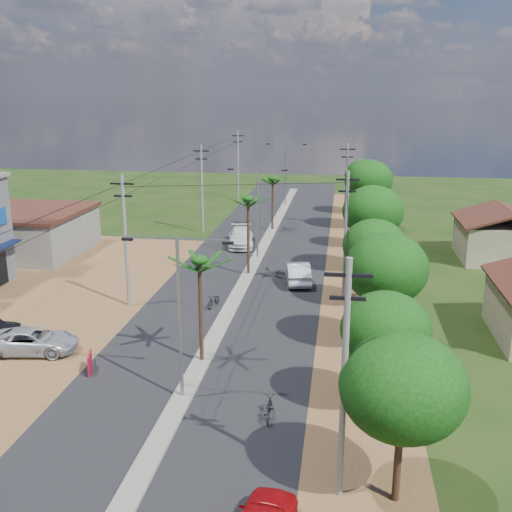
{
  "coord_description": "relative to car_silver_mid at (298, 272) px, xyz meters",
  "views": [
    {
      "loc": [
        7.21,
        -24.96,
        14.25
      ],
      "look_at": [
        1.32,
        15.16,
        3.0
      ],
      "focal_mm": 42.0,
      "sensor_mm": 36.0,
      "label": 1
    }
  ],
  "objects": [
    {
      "name": "tree_east_b",
      "position": [
        5.29,
        -18.77,
        3.3
      ],
      "size": [
        4.0,
        4.0,
        5.83
      ],
      "color": "black",
      "rests_on": "ground"
    },
    {
      "name": "streetlight_mid",
      "position": [
        -4.01,
        6.23,
        3.97
      ],
      "size": [
        5.1,
        0.18,
        8.0
      ],
      "color": "gray",
      "rests_on": "ground"
    },
    {
      "name": "streetlight_near",
      "position": [
        -4.01,
        -18.77,
        3.97
      ],
      "size": [
        5.1,
        0.18,
        8.0
      ],
      "color": "gray",
      "rests_on": "ground"
    },
    {
      "name": "utility_pole_e_c",
      "position": [
        3.49,
        19.23,
        3.94
      ],
      "size": [
        1.6,
        0.24,
        9.0
      ],
      "color": "#605E56",
      "rests_on": "ground"
    },
    {
      "name": "car_silver_mid",
      "position": [
        0.0,
        0.0,
        0.0
      ],
      "size": [
        2.54,
        5.15,
        1.62
      ],
      "primitive_type": "imported",
      "rotation": [
        0.0,
        0.0,
        3.31
      ],
      "color": "#A3A5AB",
      "rests_on": "ground"
    },
    {
      "name": "utility_pole_e_a",
      "position": [
        3.49,
        -24.77,
        3.94
      ],
      "size": [
        1.6,
        0.24,
        9.0
      ],
      "color": "#605E56",
      "rests_on": "ground"
    },
    {
      "name": "palm_median_near",
      "position": [
        -4.01,
        -14.77,
        4.72
      ],
      "size": [
        2.0,
        2.0,
        6.15
      ],
      "color": "black",
      "rests_on": "ground"
    },
    {
      "name": "tree_east_h",
      "position": [
        5.49,
        27.23,
        3.83
      ],
      "size": [
        4.4,
        4.4,
        6.52
      ],
      "color": "black",
      "rests_on": "ground"
    },
    {
      "name": "tree_east_d",
      "position": [
        5.39,
        -4.77,
        3.53
      ],
      "size": [
        4.2,
        4.2,
        6.13
      ],
      "color": "black",
      "rests_on": "ground"
    },
    {
      "name": "median",
      "position": [
        -4.01,
        -0.77,
        -0.72
      ],
      "size": [
        1.0,
        90.0,
        0.18
      ],
      "primitive_type": "cube",
      "color": "#605E56",
      "rests_on": "ground"
    },
    {
      "name": "moto_rider_west_a",
      "position": [
        -5.21,
        -6.26,
        -0.35
      ],
      "size": [
        0.99,
        1.85,
        0.92
      ],
      "primitive_type": "imported",
      "rotation": [
        0.0,
        0.0,
        -0.23
      ],
      "color": "black",
      "rests_on": "ground"
    },
    {
      "name": "tree_east_a",
      "position": [
        5.49,
        -24.77,
        3.68
      ],
      "size": [
        4.4,
        4.4,
        6.37
      ],
      "color": "black",
      "rests_on": "ground"
    },
    {
      "name": "streetlight_far",
      "position": [
        -4.01,
        31.23,
        3.97
      ],
      "size": [
        5.1,
        0.18,
        8.0
      ],
      "color": "gray",
      "rests_on": "ground"
    },
    {
      "name": "moto_rider_east",
      "position": [
        0.29,
        -19.9,
        -0.35
      ],
      "size": [
        0.71,
        1.81,
        0.93
      ],
      "primitive_type": "imported",
      "rotation": [
        0.0,
        0.0,
        3.19
      ],
      "color": "black",
      "rests_on": "ground"
    },
    {
      "name": "house_east_far",
      "position": [
        16.99,
        9.23,
        1.58
      ],
      "size": [
        7.6,
        7.5,
        4.6
      ],
      "color": "gray",
      "rests_on": "ground"
    },
    {
      "name": "utility_pole_w_c",
      "position": [
        -11.01,
        15.23,
        3.94
      ],
      "size": [
        1.6,
        0.24,
        9.0
      ],
      "color": "#605E56",
      "rests_on": "ground"
    },
    {
      "name": "utility_pole_w_b",
      "position": [
        -11.01,
        -6.77,
        3.94
      ],
      "size": [
        1.6,
        0.24,
        9.0
      ],
      "color": "#605E56",
      "rests_on": "ground"
    },
    {
      "name": "tree_east_e",
      "position": [
        5.59,
        3.23,
        4.28
      ],
      "size": [
        4.8,
        4.8,
        7.14
      ],
      "color": "black",
      "rests_on": "ground"
    },
    {
      "name": "utility_pole_e_b",
      "position": [
        3.49,
        -2.77,
        3.94
      ],
      "size": [
        1.6,
        0.24,
        9.0
      ],
      "color": "#605E56",
      "rests_on": "ground"
    },
    {
      "name": "ground",
      "position": [
        -4.01,
        -18.77,
        -0.81
      ],
      "size": [
        160.0,
        160.0,
        0.0
      ],
      "primitive_type": "plane",
      "color": "black",
      "rests_on": "ground"
    },
    {
      "name": "car_white_far",
      "position": [
        -6.2,
        10.38,
        -0.0
      ],
      "size": [
        3.15,
        5.89,
        1.62
      ],
      "primitive_type": "imported",
      "rotation": [
        0.0,
        0.0,
        0.16
      ],
      "color": "silver",
      "rests_on": "ground"
    },
    {
      "name": "roadside_sign",
      "position": [
        -9.51,
        -16.77,
        -0.27
      ],
      "size": [
        0.47,
        1.27,
        1.09
      ],
      "rotation": [
        0.0,
        0.0,
        0.3
      ],
      "color": "maroon",
      "rests_on": "ground"
    },
    {
      "name": "road",
      "position": [
        -4.01,
        -3.77,
        -0.79
      ],
      "size": [
        12.0,
        110.0,
        0.04
      ],
      "primitive_type": "cube",
      "color": "black",
      "rests_on": "ground"
    },
    {
      "name": "tree_east_g",
      "position": [
        5.79,
        19.23,
        4.43
      ],
      "size": [
        5.0,
        5.0,
        7.38
      ],
      "color": "black",
      "rests_on": "ground"
    },
    {
      "name": "tree_east_f",
      "position": [
        5.19,
        11.23,
        3.08
      ],
      "size": [
        3.8,
        3.8,
        5.52
      ],
      "color": "black",
      "rests_on": "ground"
    },
    {
      "name": "low_shed",
      "position": [
        -25.01,
        5.23,
        1.15
      ],
      "size": [
        10.4,
        10.4,
        3.95
      ],
      "color": "#605E56",
      "rests_on": "ground"
    },
    {
      "name": "palm_median_mid",
      "position": [
        -4.01,
        1.23,
        5.09
      ],
      "size": [
        2.0,
        2.0,
        6.55
      ],
      "color": "black",
      "rests_on": "ground"
    },
    {
      "name": "dirt_shoulder_east",
      "position": [
        4.49,
        -3.77,
        -0.8
      ],
      "size": [
        5.0,
        90.0,
        0.03
      ],
      "primitive_type": "cube",
      "color": "brown",
      "rests_on": "ground"
    },
    {
      "name": "palm_median_far",
      "position": [
        -4.01,
        17.23,
        4.45
      ],
      "size": [
        2.0,
        2.0,
        5.85
      ],
      "color": "black",
      "rests_on": "ground"
    },
    {
      "name": "moto_rider_west_b",
      "position": [
        -5.21,
        10.86,
        -0.36
      ],
      "size": [
        0.81,
        1.57,
        0.91
      ],
      "primitive_type": "imported",
      "rotation": [
        0.0,
        0.0,
        -0.27
      ],
      "color": "black",
      "rests_on": "ground"
    },
    {
      "name": "tree_east_c",
      "position": [
        5.69,
        -11.77,
        4.05
      ],
      "size": [
        4.6,
        4.6,
        6.83
      ],
      "color": "black",
      "rests_on": "ground"
    },
    {
      "name": "car_parked_silver",
      "position": [
        -13.68,
        -14.92,
        -0.12
      ],
      "size": [
        5.29,
        3.02,
        1.39
      ],
      "primitive_type": "imported",
      "rotation": [
        0.0,
        0.0,
        1.72
      ],
      "color": "#A3A5AB",
      "rests_on": "ground"
    },
    {
      "name": "utility_pole_w_d",
      "position": [
        -11.01,
        36.23,
        3.94
      ],
      "size": [
        1.6,
        0.24,
        9.0
      ],
      "color": "#605E56",
      "rests_on": "ground"
    }
  ]
}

